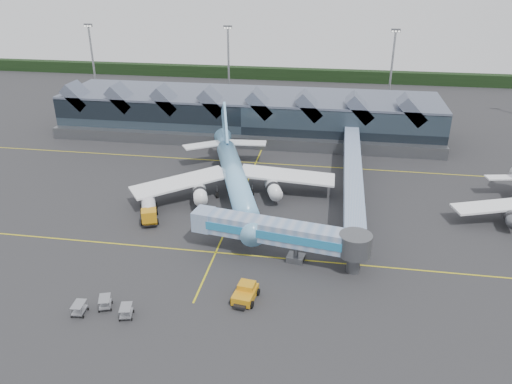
% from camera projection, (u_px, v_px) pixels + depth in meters
% --- Properties ---
extents(ground, '(260.00, 260.00, 0.00)m').
position_uv_depth(ground, '(227.00, 226.00, 79.52)').
color(ground, '#242426').
rests_on(ground, ground).
extents(taxi_stripes, '(120.00, 60.00, 0.01)m').
position_uv_depth(taxi_stripes, '(239.00, 199.00, 88.47)').
color(taxi_stripes, gold).
rests_on(taxi_stripes, ground).
extents(tree_line_far, '(260.00, 4.00, 4.00)m').
position_uv_depth(tree_line_far, '(293.00, 74.00, 177.20)').
color(tree_line_far, black).
rests_on(tree_line_far, ground).
extents(terminal, '(90.00, 22.25, 12.52)m').
position_uv_depth(terminal, '(248.00, 114.00, 120.62)').
color(terminal, black).
rests_on(terminal, ground).
extents(light_masts, '(132.40, 42.56, 22.45)m').
position_uv_depth(light_masts, '(359.00, 73.00, 127.45)').
color(light_masts, gray).
rests_on(light_masts, ground).
extents(main_airliner, '(35.14, 41.40, 13.66)m').
position_uv_depth(main_airliner, '(234.00, 175.00, 88.26)').
color(main_airliner, '#73B6EA').
rests_on(main_airliner, ground).
extents(jet_bridge, '(25.44, 7.72, 5.83)m').
position_uv_depth(jet_bridge, '(289.00, 235.00, 68.93)').
color(jet_bridge, '#6C8AB5').
rests_on(jet_bridge, ground).
extents(fuel_truck, '(5.38, 9.32, 3.17)m').
position_uv_depth(fuel_truck, '(149.00, 206.00, 82.04)').
color(fuel_truck, black).
rests_on(fuel_truck, ground).
extents(pushback_tug, '(3.31, 4.75, 1.99)m').
position_uv_depth(pushback_tug, '(245.00, 293.00, 61.99)').
color(pushback_tug, '#C28112').
rests_on(pushback_tug, ground).
extents(baggage_carts, '(7.38, 3.87, 1.46)m').
position_uv_depth(baggage_carts, '(104.00, 307.00, 59.62)').
color(baggage_carts, gray).
rests_on(baggage_carts, ground).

